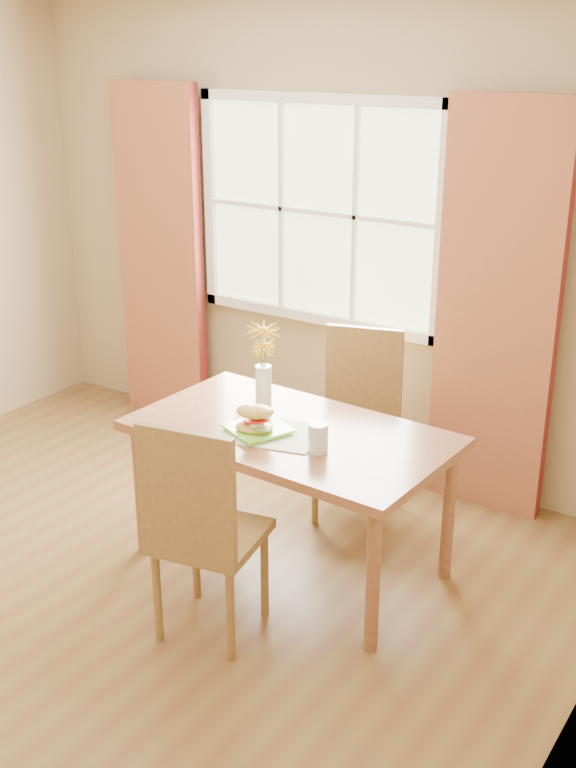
{
  "coord_description": "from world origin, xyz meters",
  "views": [
    {
      "loc": [
        2.73,
        -2.55,
        2.44
      ],
      "look_at": [
        0.62,
        0.61,
        0.97
      ],
      "focal_mm": 42.0,
      "sensor_mm": 36.0,
      "label": 1
    }
  ],
  "objects_px": {
    "dining_table": "(291,444)",
    "chair_far": "(359,414)",
    "water_glass": "(318,438)",
    "chair_near": "(200,524)",
    "flower_vase": "(263,357)",
    "croissant_sandwich": "(255,419)"
  },
  "relations": [
    {
      "from": "croissant_sandwich",
      "to": "water_glass",
      "type": "relative_size",
      "value": 1.62
    },
    {
      "from": "croissant_sandwich",
      "to": "chair_near",
      "type": "bearing_deg",
      "value": -102.35
    },
    {
      "from": "croissant_sandwich",
      "to": "flower_vase",
      "type": "bearing_deg",
      "value": 95.37
    },
    {
      "from": "chair_far",
      "to": "flower_vase",
      "type": "distance_m",
      "value": 0.72
    },
    {
      "from": "dining_table",
      "to": "water_glass",
      "type": "distance_m",
      "value": 0.3
    },
    {
      "from": "dining_table",
      "to": "chair_near",
      "type": "height_order",
      "value": "chair_near"
    },
    {
      "from": "dining_table",
      "to": "croissant_sandwich",
      "type": "distance_m",
      "value": 0.24
    },
    {
      "from": "dining_table",
      "to": "chair_far",
      "type": "relative_size",
      "value": 1.52
    },
    {
      "from": "croissant_sandwich",
      "to": "water_glass",
      "type": "distance_m",
      "value": 0.33
    },
    {
      "from": "dining_table",
      "to": "chair_near",
      "type": "relative_size",
      "value": 1.48
    },
    {
      "from": "chair_near",
      "to": "croissant_sandwich",
      "type": "xyz_separation_m",
      "value": [
        -0.11,
        0.55,
        0.25
      ]
    },
    {
      "from": "dining_table",
      "to": "chair_far",
      "type": "bearing_deg",
      "value": 94.52
    },
    {
      "from": "chair_near",
      "to": "chair_far",
      "type": "distance_m",
      "value": 1.41
    },
    {
      "from": "croissant_sandwich",
      "to": "dining_table",
      "type": "bearing_deg",
      "value": 34.91
    },
    {
      "from": "dining_table",
      "to": "chair_near",
      "type": "distance_m",
      "value": 0.71
    },
    {
      "from": "water_glass",
      "to": "flower_vase",
      "type": "distance_m",
      "value": 0.64
    },
    {
      "from": "chair_far",
      "to": "croissant_sandwich",
      "type": "distance_m",
      "value": 0.9
    },
    {
      "from": "chair_near",
      "to": "croissant_sandwich",
      "type": "distance_m",
      "value": 0.62
    },
    {
      "from": "croissant_sandwich",
      "to": "flower_vase",
      "type": "height_order",
      "value": "flower_vase"
    },
    {
      "from": "dining_table",
      "to": "flower_vase",
      "type": "height_order",
      "value": "flower_vase"
    },
    {
      "from": "dining_table",
      "to": "croissant_sandwich",
      "type": "relative_size",
      "value": 7.09
    },
    {
      "from": "chair_near",
      "to": "croissant_sandwich",
      "type": "relative_size",
      "value": 4.77
    }
  ]
}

